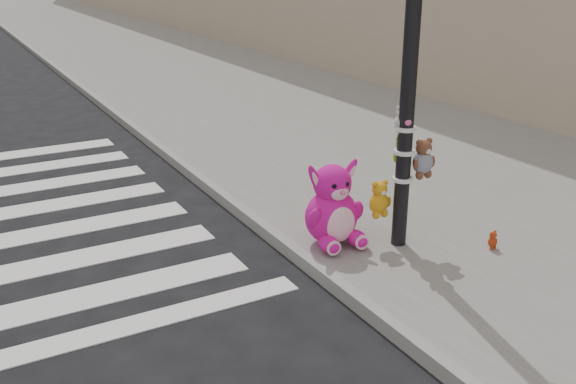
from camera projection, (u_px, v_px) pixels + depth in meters
sidewalk_near at (259, 95)px, 14.89m from camera, size 7.00×80.00×0.14m
curb_edge at (111, 111)px, 13.32m from camera, size 0.12×80.00×0.15m
signal_pole at (408, 99)px, 6.51m from camera, size 0.71×0.49×4.00m
pink_bunny at (333, 210)px, 6.94m from camera, size 0.67×0.72×0.95m
red_teddy at (493, 240)px, 6.89m from camera, size 0.16×0.13×0.20m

